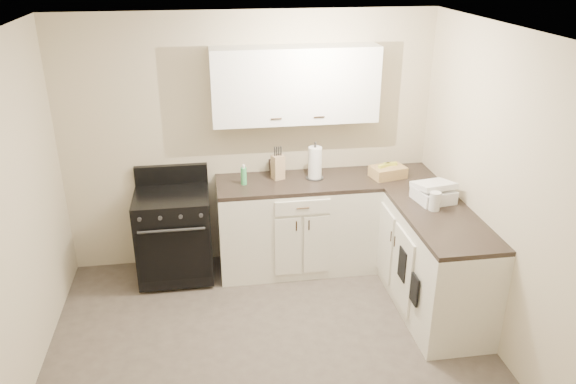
{
  "coord_description": "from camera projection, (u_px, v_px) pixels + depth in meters",
  "views": [
    {
      "loc": [
        -0.42,
        -3.42,
        3.01
      ],
      "look_at": [
        0.24,
        0.85,
        1.12
      ],
      "focal_mm": 35.0,
      "sensor_mm": 36.0,
      "label": 1
    }
  ],
  "objects": [
    {
      "name": "paper_towel",
      "position": [
        315.0,
        163.0,
        5.4
      ],
      "size": [
        0.14,
        0.14,
        0.32
      ],
      "primitive_type": "cylinder",
      "rotation": [
        0.0,
        0.0,
        -0.04
      ],
      "color": "white",
      "rests_on": "countertop_back"
    },
    {
      "name": "wall_back",
      "position": [
        250.0,
        143.0,
        5.49
      ],
      "size": [
        3.6,
        0.0,
        3.6
      ],
      "primitive_type": "plane",
      "rotation": [
        1.57,
        0.0,
        0.0
      ],
      "color": "beige",
      "rests_on": "ground"
    },
    {
      "name": "base_cabinets_back",
      "position": [
        297.0,
        226.0,
        5.6
      ],
      "size": [
        1.55,
        0.6,
        0.9
      ],
      "primitive_type": "cube",
      "color": "silver",
      "rests_on": "floor"
    },
    {
      "name": "soap_bottle",
      "position": [
        244.0,
        176.0,
        5.3
      ],
      "size": [
        0.06,
        0.06,
        0.17
      ],
      "primitive_type": "cylinder",
      "rotation": [
        0.0,
        0.0,
        -0.17
      ],
      "color": "#43AF62",
      "rests_on": "countertop_back"
    },
    {
      "name": "glass_jar",
      "position": [
        435.0,
        201.0,
        4.78
      ],
      "size": [
        0.11,
        0.11,
        0.16
      ],
      "primitive_type": "cylinder",
      "rotation": [
        0.0,
        0.0,
        -0.11
      ],
      "color": "silver",
      "rests_on": "countertop_right"
    },
    {
      "name": "countertop_back",
      "position": [
        297.0,
        183.0,
        5.41
      ],
      "size": [
        1.55,
        0.6,
        0.04
      ],
      "primitive_type": "cube",
      "color": "black",
      "rests_on": "base_cabinets_back"
    },
    {
      "name": "oven_mitt_far",
      "position": [
        403.0,
        264.0,
        4.79
      ],
      "size": [
        0.02,
        0.16,
        0.28
      ],
      "primitive_type": "cube",
      "color": "black",
      "rests_on": "base_cabinets_right"
    },
    {
      "name": "wall_right",
      "position": [
        516.0,
        208.0,
        4.11
      ],
      "size": [
        0.0,
        3.6,
        3.6
      ],
      "primitive_type": "plane",
      "rotation": [
        1.57,
        0.0,
        -1.57
      ],
      "color": "beige",
      "rests_on": "ground"
    },
    {
      "name": "oven_mitt_near",
      "position": [
        414.0,
        290.0,
        4.55
      ],
      "size": [
        0.02,
        0.15,
        0.25
      ],
      "primitive_type": "cube",
      "color": "black",
      "rests_on": "base_cabinets_right"
    },
    {
      "name": "knife_block",
      "position": [
        278.0,
        167.0,
        5.41
      ],
      "size": [
        0.13,
        0.13,
        0.24
      ],
      "primitive_type": "cube",
      "rotation": [
        0.0,
        0.0,
        0.35
      ],
      "color": "tan",
      "rests_on": "countertop_back"
    },
    {
      "name": "ceiling",
      "position": [
        271.0,
        40.0,
        3.36
      ],
      "size": [
        3.6,
        3.6,
        0.0
      ],
      "primitive_type": "plane",
      "color": "white",
      "rests_on": "wall_back"
    },
    {
      "name": "stove",
      "position": [
        175.0,
        235.0,
        5.41
      ],
      "size": [
        0.7,
        0.6,
        0.85
      ],
      "primitive_type": "cube",
      "color": "black",
      "rests_on": "floor"
    },
    {
      "name": "picture_frame",
      "position": [
        274.0,
        165.0,
        5.58
      ],
      "size": [
        0.12,
        0.07,
        0.14
      ],
      "primitive_type": "cube",
      "rotation": [
        -0.14,
        0.0,
        0.37
      ],
      "color": "black",
      "rests_on": "countertop_back"
    },
    {
      "name": "upper_cabinets",
      "position": [
        295.0,
        85.0,
        5.18
      ],
      "size": [
        1.55,
        0.3,
        0.7
      ],
      "primitive_type": "cube",
      "color": "white",
      "rests_on": "wall_back"
    },
    {
      "name": "floor",
      "position": [
        275.0,
        368.0,
        4.36
      ],
      "size": [
        3.6,
        3.6,
        0.0
      ],
      "primitive_type": "plane",
      "color": "#473F38",
      "rests_on": "ground"
    },
    {
      "name": "countertop_grill",
      "position": [
        433.0,
        195.0,
        4.97
      ],
      "size": [
        0.36,
        0.34,
        0.11
      ],
      "primitive_type": "cube",
      "rotation": [
        0.0,
        0.0,
        0.17
      ],
      "color": "white",
      "rests_on": "countertop_right"
    },
    {
      "name": "countertop_right",
      "position": [
        429.0,
        204.0,
        4.97
      ],
      "size": [
        0.6,
        1.9,
        0.04
      ],
      "primitive_type": "cube",
      "color": "black",
      "rests_on": "base_cabinets_right"
    },
    {
      "name": "base_cabinets_right",
      "position": [
        424.0,
        250.0,
        5.16
      ],
      "size": [
        0.6,
        1.9,
        0.9
      ],
      "primitive_type": "cube",
      "color": "silver",
      "rests_on": "floor"
    },
    {
      "name": "wicker_basket",
      "position": [
        388.0,
        172.0,
        5.48
      ],
      "size": [
        0.36,
        0.28,
        0.11
      ],
      "primitive_type": "cube",
      "rotation": [
        0.0,
        0.0,
        0.22
      ],
      "color": "tan",
      "rests_on": "countertop_right"
    }
  ]
}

